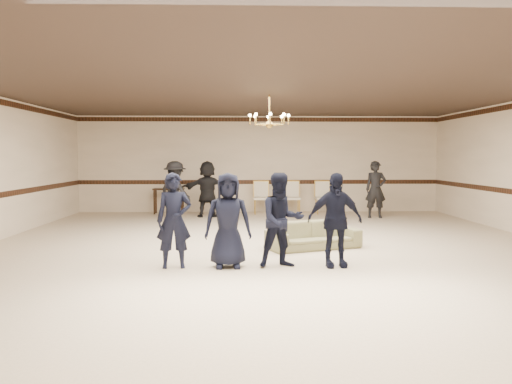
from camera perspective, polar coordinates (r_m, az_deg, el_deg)
room at (r=10.33m, az=1.77°, el=2.48°), size 12.01×14.01×3.21m
chair_rail at (r=17.33m, az=0.35°, el=1.11°), size 12.00×0.02×0.14m
crown_molding at (r=17.35m, az=0.36°, el=7.99°), size 12.00×0.02×0.14m
chandelier at (r=11.37m, az=1.47°, el=9.05°), size 0.94×0.94×0.89m
boy_a at (r=8.76m, az=-9.01°, el=-3.11°), size 0.63×0.45×1.59m
boy_b at (r=8.69m, az=-3.11°, el=-3.13°), size 0.80×0.54×1.59m
boy_c at (r=8.71m, az=2.83°, el=-3.10°), size 0.89×0.76×1.59m
boy_d at (r=8.83m, az=8.67°, el=-3.05°), size 0.97×0.48×1.59m
settee at (r=10.57m, az=6.34°, el=-4.73°), size 2.01×1.34×0.55m
adult_left at (r=15.32m, az=-8.90°, el=0.16°), size 1.27×1.19×1.72m
adult_mid at (r=15.93m, az=-5.37°, el=0.33°), size 1.63×0.61×1.72m
adult_right at (r=16.03m, az=13.04°, el=0.27°), size 0.64×0.43×1.72m
banquet_chair_left at (r=16.66m, az=0.60°, el=-0.66°), size 0.53×0.53×1.04m
banquet_chair_mid at (r=16.73m, az=4.02°, el=-0.65°), size 0.51×0.51×1.04m
banquet_chair_right at (r=16.86m, az=7.41°, el=-0.63°), size 0.53×0.53×1.04m
console_table at (r=17.02m, az=-9.57°, el=-0.97°), size 0.99×0.43×0.83m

